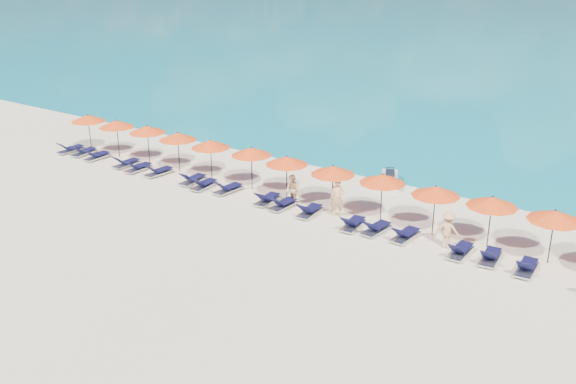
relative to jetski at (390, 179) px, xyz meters
The scene contains 37 objects.
ground 9.73m from the jetski, 101.67° to the right, with size 1400.00×1400.00×0.00m, color beige.
headland_main 611.60m from the jetski, 119.65° to the left, with size 374.00×242.00×126.50m.
headland_small 572.16m from the jetski, 105.43° to the left, with size 162.00×126.00×85.50m.
jetski is the anchor object (origin of this frame).
beachgoer_a 5.31m from the jetski, 90.79° to the right, with size 0.68×0.44×1.85m, color tan.
beachgoer_b 5.86m from the jetski, 116.74° to the right, with size 0.74×0.42×1.51m, color tan.
beachgoer_c 7.72m from the jetski, 46.06° to the right, with size 1.03×0.48×1.60m, color tan.
umbrella_0 18.76m from the jetski, 165.37° to the right, with size 2.10×2.10×2.28m.
umbrella_1 16.35m from the jetski, 163.31° to the right, with size 2.10×2.10×2.28m.
umbrella_2 14.03m from the jetski, 161.10° to the right, with size 2.10×2.10×2.28m.
umbrella_3 11.76m from the jetski, 156.68° to the right, with size 2.10×2.10×2.28m.
umbrella_4 9.62m from the jetski, 150.23° to the right, with size 2.10×2.10×2.28m.
umbrella_5 7.41m from the jetski, 140.92° to the right, with size 2.10×2.10×2.28m.
umbrella_6 6.02m from the jetski, 124.38° to the right, with size 2.10×2.10×2.28m.
umbrella_7 5.10m from the jetski, 97.78° to the right, with size 2.10×2.10×2.28m.
umbrella_8 5.16m from the jetski, 68.55° to the right, with size 2.10×2.10×2.28m.
umbrella_9 6.60m from the jetski, 46.98° to the right, with size 2.10×2.10×2.28m.
umbrella_10 8.27m from the jetski, 33.98° to the right, with size 2.10×2.10×2.28m.
umbrella_11 10.39m from the jetski, 26.64° to the right, with size 2.10×2.10×2.28m.
lounger_0 19.56m from the jetski, 162.71° to the right, with size 0.71×1.73×0.66m.
lounger_1 18.45m from the jetski, 161.95° to the right, with size 0.71×1.73×0.66m.
lounger_2 17.24m from the jetski, 160.23° to the right, with size 0.68×1.72×0.66m.
lounger_3 14.91m from the jetski, 157.19° to the right, with size 0.67×1.72×0.66m.
lounger_4 13.92m from the jetski, 154.72° to the right, with size 0.65×1.71×0.66m.
lounger_5 12.55m from the jetski, 152.46° to the right, with size 0.77×1.75×0.66m.
lounger_6 10.40m from the jetski, 146.66° to the right, with size 0.71×1.73×0.66m.
lounger_7 9.72m from the jetski, 142.22° to the right, with size 0.74×1.74×0.66m.
lounger_8 8.48m from the jetski, 137.55° to the right, with size 0.77×1.75×0.66m.
lounger_9 6.88m from the jetski, 122.78° to the right, with size 0.76×1.75×0.66m.
lounger_10 6.48m from the jetski, 114.74° to the right, with size 0.68×1.72×0.66m.
lounger_11 6.00m from the jetski, 101.60° to the right, with size 0.77×1.75×0.66m.
lounger_12 6.17m from the jetski, 78.89° to the right, with size 0.77×1.75×0.66m.
lounger_13 6.32m from the jetski, 68.98° to the right, with size 0.79×1.75×0.66m.
lounger_14 6.83m from the jetski, 58.19° to the right, with size 0.74×1.74×0.66m.
lounger_15 8.53m from the jetski, 44.43° to the right, with size 0.63×1.70×0.66m.
lounger_16 9.31m from the jetski, 38.66° to the right, with size 0.79×1.76×0.66m.
lounger_17 10.52m from the jetski, 34.24° to the right, with size 0.71×1.73×0.66m.
Camera 1 is at (15.67, -19.55, 11.46)m, focal length 40.00 mm.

